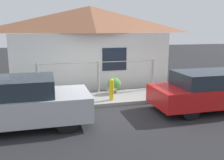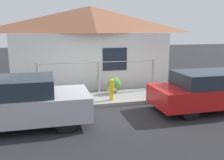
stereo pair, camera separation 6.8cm
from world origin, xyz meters
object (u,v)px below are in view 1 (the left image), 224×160
at_px(potted_plant_near_hydrant, 114,84).
at_px(potted_plant_by_fence, 29,90).
at_px(car_right, 213,90).
at_px(car_left, 21,102).
at_px(potted_plant_corner, 181,82).
at_px(fire_hydrant, 112,89).

relative_size(potted_plant_near_hydrant, potted_plant_by_fence, 1.26).
bearing_deg(car_right, potted_plant_near_hydrant, 139.03).
xyz_separation_m(car_left, potted_plant_corner, (6.42, 2.51, -0.29)).
distance_m(fire_hydrant, potted_plant_by_fence, 3.20).
distance_m(car_left, potted_plant_by_fence, 2.69).
bearing_deg(car_left, potted_plant_by_fence, 89.54).
bearing_deg(car_left, fire_hydrant, 26.85).
height_order(car_right, potted_plant_corner, car_right).
bearing_deg(potted_plant_by_fence, car_right, -23.55).
distance_m(potted_plant_near_hydrant, potted_plant_by_fence, 3.34).
xyz_separation_m(potted_plant_near_hydrant, potted_plant_corner, (3.07, 0.07, -0.08)).
relative_size(car_left, fire_hydrant, 4.63).
distance_m(car_right, potted_plant_by_fence, 6.71).
xyz_separation_m(car_right, potted_plant_corner, (0.26, 2.51, -0.25)).
distance_m(car_left, fire_hydrant, 3.36).
height_order(fire_hydrant, potted_plant_corner, fire_hydrant).
relative_size(car_right, potted_plant_corner, 7.79).
relative_size(car_right, potted_plant_near_hydrant, 6.51).
bearing_deg(car_right, fire_hydrant, 154.42).
xyz_separation_m(fire_hydrant, potted_plant_corner, (3.43, 1.00, -0.13)).
distance_m(car_left, potted_plant_near_hydrant, 4.15).
xyz_separation_m(car_right, potted_plant_by_fence, (-6.14, 2.68, -0.25)).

